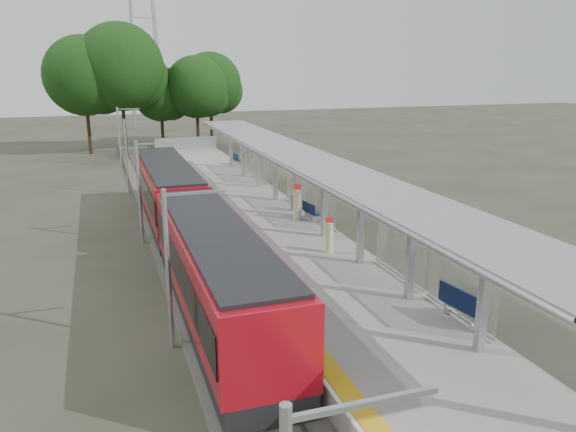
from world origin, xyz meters
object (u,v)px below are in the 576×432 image
Objects in this scene: train at (186,221)px; litter_bin at (295,202)px; bench_near at (461,304)px; info_pillar_far at (297,204)px; bench_far at (236,159)px; info_pillar_near at (329,237)px; bench_mid at (310,211)px.

litter_bin is (6.75, 3.97, -0.56)m from train.
bench_near reaches higher than litter_bin.
bench_near is 0.92× the size of info_pillar_far.
train is at bearing -119.98° from bench_far.
info_pillar_far is at bearing -102.88° from bench_far.
bench_far is at bearing 103.08° from info_pillar_far.
litter_bin is at bearing 96.23° from info_pillar_near.
info_pillar_near reaches higher than bench_near.
litter_bin is (0.46, 1.76, -0.34)m from info_pillar_far.
train is 13.38m from bench_near.
bench_far is 17.62m from info_pillar_far.
info_pillar_far is at bearing -104.52° from litter_bin.
litter_bin is (-0.14, 2.16, -0.01)m from bench_mid.
bench_mid is at bearing -86.25° from litter_bin.
info_pillar_near is (-1.35, -23.27, 0.20)m from bench_far.
info_pillar_far is (-0.82, -17.59, 0.34)m from bench_far.
bench_far is 23.31m from info_pillar_near.
bench_mid is 0.75× the size of info_pillar_far.
bench_near is 1.10× the size of info_pillar_near.
bench_near is 13.56m from info_pillar_far.
train reaches higher than bench_far.
litter_bin is at bearing 91.23° from info_pillar_far.
litter_bin reaches higher than bench_far.
bench_near is at bearing -70.86° from info_pillar_far.
litter_bin is at bearing 83.10° from bench_near.
train is 21.05m from bench_far.
bench_mid is 17.99m from bench_far.
bench_near is at bearing -88.71° from litter_bin.
litter_bin is (-0.36, -15.83, -0.00)m from bench_far.
info_pillar_near reaches higher than bench_mid.
litter_bin reaches higher than bench_mid.
train reaches higher than bench_near.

